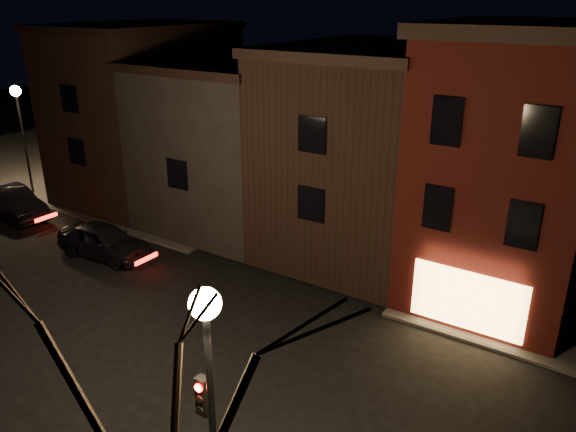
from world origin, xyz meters
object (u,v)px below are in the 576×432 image
Objects in this scene: street_lamp_far at (19,110)px; traffic_signal at (208,429)px; bare_tree_right at (154,421)px; street_lamp_near at (208,356)px; parked_car_a at (104,241)px; parked_car_b at (13,203)px.

street_lamp_far is 27.35m from traffic_signal.
street_lamp_far is 30.32m from bare_tree_right.
street_lamp_far is 1.60× the size of traffic_signal.
traffic_signal is at bearing 140.63° from street_lamp_near.
traffic_signal is at bearing -25.45° from street_lamp_far.
parked_car_a is (-15.59, 11.22, -5.35)m from bare_tree_right.
parked_car_a is at bearing -17.69° from street_lamp_far.
parked_car_b is at bearing 158.03° from traffic_signal.
street_lamp_near reaches higher than traffic_signal.
street_lamp_near is 0.76× the size of bare_tree_right.
street_lamp_near reaches higher than parked_car_b.
street_lamp_far is 5.87m from parked_car_b.
parked_car_b reaches higher than parked_car_a.
bare_tree_right is at bearing -29.02° from street_lamp_far.
bare_tree_right reaches higher than street_lamp_far.
bare_tree_right reaches higher than street_lamp_near.
parked_car_b is (-21.90, 8.83, -1.98)m from traffic_signal.
bare_tree_right is at bearing -130.48° from parked_car_a.
street_lamp_near is 1.38× the size of parked_car_a.
street_lamp_near is 24.74m from parked_car_b.
bare_tree_right is (26.50, -14.70, 0.97)m from street_lamp_far.
parked_car_b is (-22.50, 9.33, -4.35)m from street_lamp_near.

